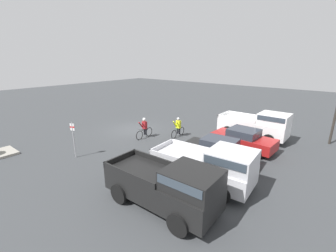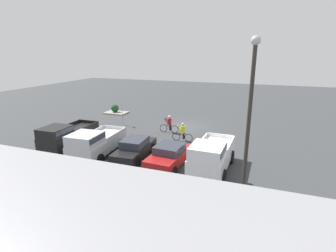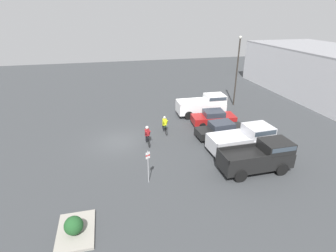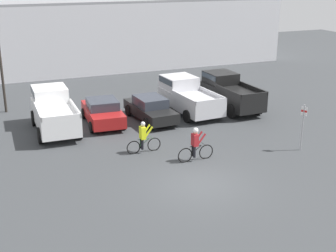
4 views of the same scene
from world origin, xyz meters
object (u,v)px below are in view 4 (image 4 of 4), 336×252
at_px(pickup_truck_0, 54,110).
at_px(pickup_truck_2, 229,91).
at_px(sedan_0, 103,112).
at_px(fire_lane_sign, 303,123).
at_px(sedan_1, 150,109).
at_px(pickup_truck_1, 187,95).
at_px(cyclist_0, 195,144).
at_px(cyclist_1, 143,137).

height_order(pickup_truck_0, pickup_truck_2, pickup_truck_0).
height_order(sedan_0, fire_lane_sign, fire_lane_sign).
height_order(sedan_1, fire_lane_sign, fire_lane_sign).
xyz_separation_m(pickup_truck_1, pickup_truck_2, (2.82, -0.40, 0.06)).
distance_m(pickup_truck_2, cyclist_0, 9.14).
height_order(cyclist_0, fire_lane_sign, fire_lane_sign).
relative_size(sedan_0, sedan_1, 0.95).
height_order(sedan_1, pickup_truck_2, pickup_truck_2).
bearing_deg(sedan_0, pickup_truck_2, 0.07).
relative_size(pickup_truck_0, cyclist_1, 2.88).
distance_m(pickup_truck_0, sedan_0, 2.82).
xyz_separation_m(pickup_truck_2, cyclist_1, (-7.72, -5.12, -0.34)).
distance_m(pickup_truck_1, cyclist_0, 8.03).
bearing_deg(sedan_0, pickup_truck_1, 4.16).
xyz_separation_m(sedan_0, cyclist_0, (2.58, -7.04, 0.10)).
height_order(pickup_truck_0, cyclist_0, pickup_truck_0).
distance_m(pickup_truck_1, pickup_truck_2, 2.85).
bearing_deg(cyclist_0, sedan_1, 88.09).
xyz_separation_m(sedan_1, fire_lane_sign, (5.26, -7.43, 0.70)).
relative_size(pickup_truck_0, pickup_truck_2, 1.02).
distance_m(sedan_0, cyclist_1, 5.16).
bearing_deg(sedan_0, sedan_1, -8.60).
relative_size(pickup_truck_2, fire_lane_sign, 2.16).
height_order(pickup_truck_0, cyclist_1, pickup_truck_0).
bearing_deg(cyclist_1, fire_lane_sign, -20.33).
relative_size(pickup_truck_1, fire_lane_sign, 2.21).
relative_size(sedan_1, pickup_truck_1, 0.88).
relative_size(cyclist_1, fire_lane_sign, 0.76).
bearing_deg(cyclist_1, sedan_1, 65.58).
bearing_deg(pickup_truck_2, cyclist_0, -129.51).
xyz_separation_m(sedan_1, cyclist_0, (-0.22, -6.62, 0.11)).
bearing_deg(fire_lane_sign, pickup_truck_1, 106.74).
relative_size(sedan_1, cyclist_0, 2.46).
bearing_deg(cyclist_1, pickup_truck_0, 123.80).
distance_m(sedan_0, sedan_1, 2.83).
bearing_deg(sedan_1, pickup_truck_2, 4.43).
bearing_deg(cyclist_0, cyclist_1, 134.73).
bearing_deg(pickup_truck_1, cyclist_1, -131.63).
relative_size(pickup_truck_1, cyclist_1, 2.91).
bearing_deg(sedan_0, pickup_truck_0, 178.89).
bearing_deg(fire_lane_sign, pickup_truck_2, 87.56).
bearing_deg(sedan_0, fire_lane_sign, -44.25).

